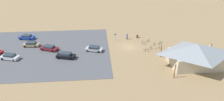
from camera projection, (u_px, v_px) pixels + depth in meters
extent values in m
plane|color=#9E7F56|center=(128.00, 47.00, 53.29)|extent=(160.00, 160.00, 0.00)
cube|color=#56565B|center=(32.00, 51.00, 51.09)|extent=(40.71, 29.21, 0.05)
cube|color=beige|center=(194.00, 59.00, 43.75)|extent=(10.58, 6.91, 3.17)
pyramid|color=#93999E|center=(197.00, 49.00, 42.56)|extent=(13.10, 9.42, 2.20)
cylinder|color=brown|center=(211.00, 49.00, 48.26)|extent=(0.20, 0.20, 3.17)
cylinder|color=brown|center=(161.00, 51.00, 47.32)|extent=(0.20, 0.20, 3.17)
cylinder|color=brown|center=(175.00, 71.00, 39.25)|extent=(0.20, 0.20, 3.17)
cylinder|color=brown|center=(137.00, 36.00, 58.89)|extent=(0.60, 0.60, 0.90)
cylinder|color=#99999E|center=(115.00, 37.00, 56.80)|extent=(0.08, 0.08, 2.20)
cube|color=#1959B2|center=(115.00, 34.00, 56.44)|extent=(0.56, 0.04, 0.40)
torus|color=black|center=(160.00, 48.00, 52.02)|extent=(0.75, 0.18, 0.76)
torus|color=black|center=(157.00, 48.00, 51.77)|extent=(0.75, 0.18, 0.76)
cylinder|color=#B7B7BC|center=(159.00, 47.00, 51.84)|extent=(0.96, 0.22, 0.04)
cylinder|color=#B7B7BC|center=(159.00, 47.00, 51.83)|extent=(0.04, 0.04, 0.48)
cube|color=black|center=(159.00, 46.00, 51.73)|extent=(0.21, 0.12, 0.05)
cylinder|color=#B7B7BC|center=(157.00, 47.00, 51.68)|extent=(0.04, 0.04, 0.52)
cylinder|color=black|center=(157.00, 46.00, 51.56)|extent=(0.12, 0.48, 0.03)
torus|color=black|center=(144.00, 44.00, 54.30)|extent=(0.35, 0.66, 0.72)
torus|color=black|center=(142.00, 42.00, 55.09)|extent=(0.35, 0.66, 0.72)
cylinder|color=#722D9E|center=(143.00, 43.00, 54.64)|extent=(0.44, 0.86, 0.04)
cylinder|color=#722D9E|center=(144.00, 43.00, 54.45)|extent=(0.04, 0.04, 0.46)
cube|color=black|center=(144.00, 42.00, 54.35)|extent=(0.16, 0.21, 0.05)
cylinder|color=#722D9E|center=(142.00, 42.00, 54.90)|extent=(0.04, 0.04, 0.48)
cylinder|color=black|center=(142.00, 41.00, 54.80)|extent=(0.45, 0.24, 0.03)
torus|color=black|center=(144.00, 50.00, 50.51)|extent=(0.74, 0.04, 0.74)
torus|color=black|center=(148.00, 50.00, 50.59)|extent=(0.74, 0.04, 0.74)
cylinder|color=black|center=(146.00, 50.00, 50.49)|extent=(1.00, 0.04, 0.04)
cylinder|color=black|center=(146.00, 50.00, 50.44)|extent=(0.04, 0.04, 0.42)
cube|color=black|center=(146.00, 49.00, 50.35)|extent=(0.20, 0.08, 0.05)
cylinder|color=black|center=(148.00, 49.00, 50.47)|extent=(0.04, 0.04, 0.49)
cylinder|color=black|center=(148.00, 49.00, 50.36)|extent=(0.03, 0.48, 0.03)
torus|color=black|center=(149.00, 40.00, 56.43)|extent=(0.55, 0.40, 0.64)
torus|color=black|center=(147.00, 41.00, 55.80)|extent=(0.55, 0.40, 0.64)
cylinder|color=#2347B7|center=(148.00, 41.00, 56.06)|extent=(0.84, 0.61, 0.04)
cylinder|color=#2347B7|center=(148.00, 40.00, 56.14)|extent=(0.04, 0.04, 0.38)
cube|color=black|center=(148.00, 40.00, 56.05)|extent=(0.21, 0.18, 0.05)
cylinder|color=#2347B7|center=(147.00, 41.00, 55.77)|extent=(0.04, 0.04, 0.40)
cylinder|color=black|center=(147.00, 40.00, 55.68)|extent=(0.30, 0.41, 0.03)
torus|color=black|center=(150.00, 47.00, 52.40)|extent=(0.09, 0.74, 0.74)
torus|color=black|center=(151.00, 48.00, 51.51)|extent=(0.09, 0.74, 0.74)
cylinder|color=yellow|center=(151.00, 47.00, 51.90)|extent=(0.10, 0.91, 0.04)
cylinder|color=yellow|center=(151.00, 47.00, 52.02)|extent=(0.04, 0.04, 0.42)
cube|color=black|center=(151.00, 46.00, 51.93)|extent=(0.09, 0.21, 0.05)
cylinder|color=yellow|center=(151.00, 48.00, 51.50)|extent=(0.04, 0.04, 0.47)
cylinder|color=black|center=(151.00, 47.00, 51.39)|extent=(0.48, 0.07, 0.03)
torus|color=black|center=(161.00, 43.00, 54.97)|extent=(0.60, 0.41, 0.69)
torus|color=black|center=(159.00, 43.00, 54.45)|extent=(0.60, 0.41, 0.69)
cylinder|color=#197A7F|center=(160.00, 43.00, 54.66)|extent=(0.76, 0.51, 0.04)
cylinder|color=#197A7F|center=(161.00, 42.00, 54.72)|extent=(0.04, 0.04, 0.36)
cube|color=black|center=(161.00, 42.00, 54.64)|extent=(0.21, 0.18, 0.05)
cylinder|color=#197A7F|center=(159.00, 43.00, 54.41)|extent=(0.04, 0.04, 0.43)
cylinder|color=black|center=(160.00, 42.00, 54.31)|extent=(0.29, 0.42, 0.03)
torus|color=black|center=(154.00, 43.00, 54.89)|extent=(0.29, 0.70, 0.74)
torus|color=black|center=(154.00, 44.00, 54.05)|extent=(0.29, 0.70, 0.74)
cylinder|color=silver|center=(154.00, 43.00, 54.42)|extent=(0.35, 0.85, 0.04)
cylinder|color=silver|center=(154.00, 42.00, 54.53)|extent=(0.04, 0.04, 0.42)
cube|color=black|center=(154.00, 42.00, 54.43)|extent=(0.14, 0.22, 0.05)
cylinder|color=silver|center=(154.00, 43.00, 54.02)|extent=(0.04, 0.04, 0.50)
cylinder|color=black|center=(154.00, 42.00, 53.91)|extent=(0.46, 0.20, 0.03)
cube|color=maroon|center=(49.00, 48.00, 51.10)|extent=(4.97, 3.46, 0.58)
cube|color=#2D3842|center=(49.00, 47.00, 50.86)|extent=(3.01, 2.49, 0.52)
cylinder|color=black|center=(42.00, 50.00, 50.89)|extent=(0.68, 0.44, 0.64)
cylinder|color=black|center=(46.00, 47.00, 52.31)|extent=(0.68, 0.44, 0.64)
cylinder|color=black|center=(53.00, 51.00, 50.07)|extent=(0.68, 0.44, 0.64)
cylinder|color=black|center=(56.00, 49.00, 51.48)|extent=(0.68, 0.44, 0.64)
cube|color=white|center=(10.00, 57.00, 46.65)|extent=(4.72, 3.01, 0.64)
cube|color=#2D3842|center=(9.00, 55.00, 46.39)|extent=(2.81, 2.24, 0.50)
cylinder|color=black|center=(3.00, 59.00, 46.33)|extent=(0.68, 0.40, 0.64)
cylinder|color=black|center=(7.00, 56.00, 47.73)|extent=(0.68, 0.40, 0.64)
cylinder|color=black|center=(13.00, 60.00, 45.77)|extent=(0.68, 0.40, 0.64)
cylinder|color=black|center=(18.00, 57.00, 47.16)|extent=(0.68, 0.40, 0.64)
cylinder|color=black|center=(1.00, 52.00, 49.78)|extent=(0.67, 0.36, 0.64)
cube|color=black|center=(66.00, 56.00, 47.17)|extent=(4.83, 2.82, 0.67)
cube|color=#2D3842|center=(66.00, 54.00, 46.89)|extent=(2.84, 2.14, 0.58)
cylinder|color=black|center=(59.00, 58.00, 46.80)|extent=(0.67, 0.37, 0.64)
cylinder|color=black|center=(61.00, 55.00, 48.19)|extent=(0.67, 0.37, 0.64)
cylinder|color=black|center=(71.00, 59.00, 46.36)|extent=(0.67, 0.37, 0.64)
cylinder|color=black|center=(73.00, 56.00, 47.75)|extent=(0.67, 0.37, 0.64)
cube|color=#BCBCC1|center=(94.00, 49.00, 50.70)|extent=(4.79, 3.11, 0.58)
cube|color=#2D3842|center=(94.00, 47.00, 50.45)|extent=(2.86, 2.32, 0.54)
cylinder|color=black|center=(88.00, 51.00, 50.34)|extent=(0.68, 0.40, 0.64)
cylinder|color=black|center=(90.00, 48.00, 51.81)|extent=(0.68, 0.40, 0.64)
cylinder|color=black|center=(99.00, 52.00, 49.77)|extent=(0.68, 0.40, 0.64)
cylinder|color=black|center=(100.00, 49.00, 51.23)|extent=(0.68, 0.40, 0.64)
cube|color=#1E42B2|center=(27.00, 37.00, 57.75)|extent=(4.64, 2.62, 0.69)
cube|color=#2D3842|center=(27.00, 36.00, 57.49)|extent=(2.71, 2.05, 0.46)
cylinder|color=black|center=(21.00, 39.00, 57.25)|extent=(0.67, 0.33, 0.64)
cylinder|color=black|center=(24.00, 37.00, 58.72)|extent=(0.67, 0.33, 0.64)
cylinder|color=black|center=(31.00, 39.00, 57.00)|extent=(0.67, 0.33, 0.64)
cylinder|color=black|center=(33.00, 37.00, 58.47)|extent=(0.67, 0.33, 0.64)
cube|color=tan|center=(31.00, 45.00, 53.23)|extent=(4.46, 2.20, 0.55)
cube|color=#2D3842|center=(31.00, 43.00, 52.98)|extent=(2.56, 1.79, 0.53)
cylinder|color=black|center=(25.00, 46.00, 52.64)|extent=(0.66, 0.28, 0.64)
cylinder|color=black|center=(27.00, 44.00, 54.02)|extent=(0.66, 0.28, 0.64)
cylinder|color=black|center=(36.00, 47.00, 52.59)|extent=(0.66, 0.28, 0.64)
cylinder|color=black|center=(38.00, 44.00, 53.97)|extent=(0.66, 0.28, 0.64)
cube|color=#2D3347|center=(127.00, 38.00, 57.93)|extent=(0.29, 0.35, 0.94)
cylinder|color=blue|center=(127.00, 35.00, 57.58)|extent=(0.36, 0.36, 0.65)
sphere|color=tan|center=(127.00, 34.00, 57.38)|extent=(0.24, 0.24, 0.24)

